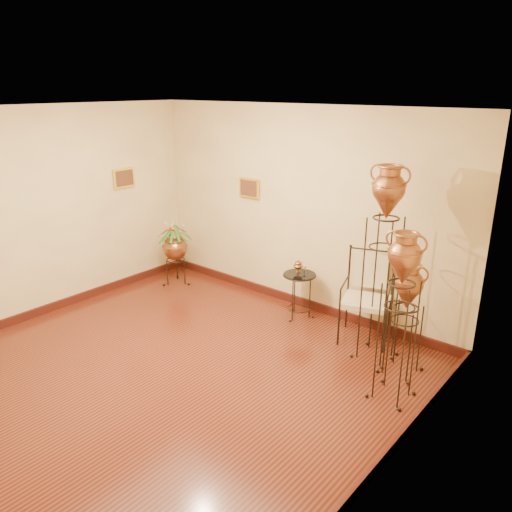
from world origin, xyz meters
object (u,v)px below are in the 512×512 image
Objects in this scene: planter_urn at (175,245)px; armchair at (366,298)px; amphora_mid at (398,317)px; side_table at (299,295)px; amphora_tall at (382,264)px.

planter_urn reaches higher than armchair.
planter_urn is 1.02× the size of armchair.
amphora_mid is 1.25m from armchair.
side_table is (-1.80, 0.91, -0.57)m from amphora_mid.
planter_urn is (-4.03, 0.67, -0.26)m from amphora_mid.
armchair is 1.02m from side_table.
amphora_tall reaches higher than planter_urn.
amphora_mid reaches higher than planter_urn.
amphora_tall is 0.73m from armchair.
amphora_mid is 1.58× the size of armchair.
planter_urn is at bearing 170.55° from amphora_mid.
amphora_mid is 2.09m from side_table.
planter_urn is at bearing 165.19° from armchair.
planter_urn is (-3.53, 0.06, -0.52)m from amphora_tall.
armchair reaches higher than side_table.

